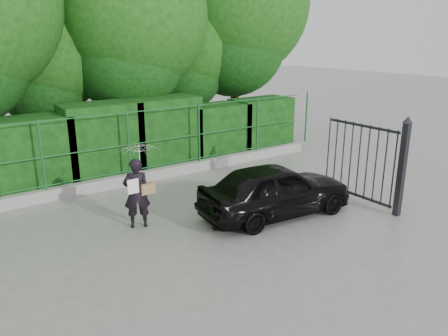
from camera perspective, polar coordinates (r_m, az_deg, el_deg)
ground at (r=8.86m, az=-2.53°, el=-10.37°), size 80.00×80.00×0.00m
kerb at (r=12.54m, az=-13.72°, el=-1.73°), size 14.00×0.25×0.30m
fence at (r=12.33m, az=-13.11°, el=3.08°), size 14.13×0.06×1.80m
hedge at (r=13.21m, az=-15.63°, el=2.93°), size 14.20×1.20×2.23m
trees at (r=15.36m, az=-15.54°, el=18.45°), size 17.10×6.15×8.08m
gate at (r=11.00m, az=20.18°, el=0.73°), size 0.22×2.33×2.36m
woman at (r=9.58m, az=-11.04°, el=-0.68°), size 0.92×0.88×1.85m
car at (r=10.22m, az=6.75°, el=-2.80°), size 3.83×1.86×1.26m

